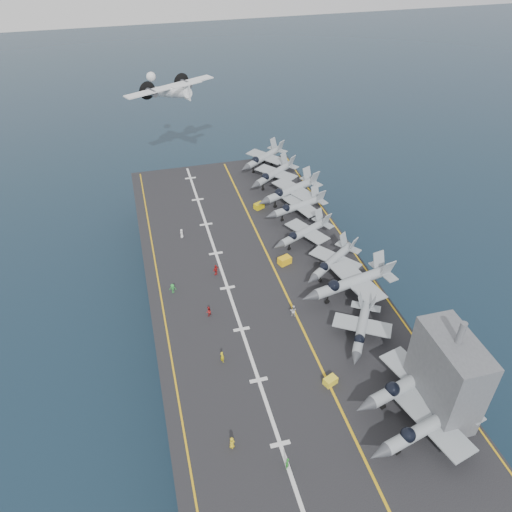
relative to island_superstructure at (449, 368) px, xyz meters
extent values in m
plane|color=#142135|center=(-15.00, 30.00, -17.90)|extent=(500.00, 500.00, 0.00)
cube|color=#56595E|center=(-15.00, 30.00, -12.90)|extent=(36.00, 90.00, 10.00)
cube|color=black|center=(-15.00, 30.00, -7.70)|extent=(38.00, 92.00, 0.40)
cube|color=gold|center=(-12.00, 30.00, -7.48)|extent=(0.35, 90.00, 0.02)
cube|color=silver|center=(-21.00, 30.00, -7.48)|extent=(0.50, 90.00, 0.02)
cube|color=gold|center=(-32.00, 30.00, -7.48)|extent=(0.25, 90.00, 0.02)
cube|color=gold|center=(3.50, 30.00, -7.48)|extent=(0.25, 90.00, 0.02)
imported|color=gold|center=(-26.69, 1.14, -6.63)|extent=(1.24, 1.22, 1.74)
imported|color=gold|center=(-25.09, 14.53, -6.54)|extent=(1.26, 1.38, 1.92)
imported|color=#B21919|center=(-25.24, 24.24, -6.61)|extent=(1.28, 1.19, 1.78)
imported|color=green|center=(-29.93, 31.17, -6.63)|extent=(1.16, 0.90, 1.74)
imported|color=#B21919|center=(-22.14, 33.94, -6.47)|extent=(1.49, 1.36, 2.07)
imported|color=silver|center=(-26.24, 46.67, -6.57)|extent=(1.06, 1.29, 1.85)
imported|color=#1F8021|center=(-21.15, -3.07, -6.61)|extent=(1.18, 1.28, 1.77)
imported|color=silver|center=(-12.52, 20.88, -6.48)|extent=(1.47, 1.29, 2.05)
camera|label=1|loc=(-32.68, -32.56, 46.74)|focal=35.00mm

